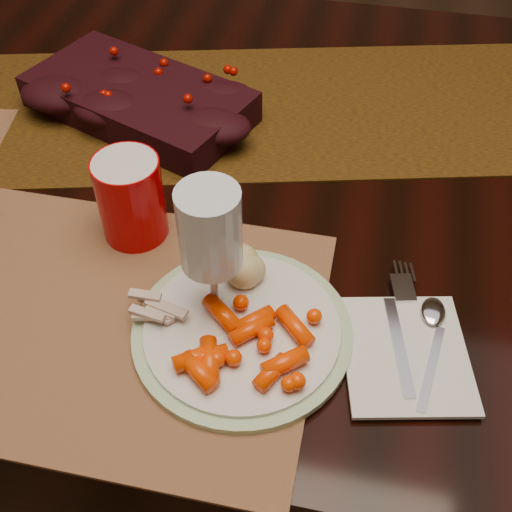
% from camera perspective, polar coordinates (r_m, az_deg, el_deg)
% --- Properties ---
extents(floor, '(5.00, 5.00, 0.00)m').
position_cam_1_polar(floor, '(1.53, 2.73, -13.93)').
color(floor, black).
rests_on(floor, ground).
extents(dining_table, '(1.80, 1.00, 0.75)m').
position_cam_1_polar(dining_table, '(1.21, 3.36, -5.36)').
color(dining_table, black).
rests_on(dining_table, floor).
extents(table_runner, '(1.78, 0.78, 0.00)m').
position_cam_1_polar(table_runner, '(1.05, 8.37, 13.03)').
color(table_runner, '#4B2905').
rests_on(table_runner, dining_table).
extents(centerpiece, '(0.38, 0.28, 0.07)m').
position_cam_1_polar(centerpiece, '(1.02, -10.42, 13.95)').
color(centerpiece, black).
rests_on(centerpiece, table_runner).
extents(placemat_main, '(0.49, 0.36, 0.00)m').
position_cam_1_polar(placemat_main, '(0.75, -13.48, -5.38)').
color(placemat_main, brown).
rests_on(placemat_main, dining_table).
extents(dinner_plate, '(0.27, 0.27, 0.01)m').
position_cam_1_polar(dinner_plate, '(0.71, -1.24, -6.66)').
color(dinner_plate, silver).
rests_on(dinner_plate, placemat_main).
extents(baby_carrots, '(0.12, 0.10, 0.02)m').
position_cam_1_polar(baby_carrots, '(0.68, -1.11, -8.09)').
color(baby_carrots, '#FC3C00').
rests_on(baby_carrots, dinner_plate).
extents(mashed_potatoes, '(0.10, 0.09, 0.05)m').
position_cam_1_polar(mashed_potatoes, '(0.73, -1.44, -0.70)').
color(mashed_potatoes, beige).
rests_on(mashed_potatoes, dinner_plate).
extents(turkey_shreds, '(0.08, 0.07, 0.02)m').
position_cam_1_polar(turkey_shreds, '(0.72, -8.86, -4.83)').
color(turkey_shreds, beige).
rests_on(turkey_shreds, dinner_plate).
extents(napkin, '(0.16, 0.18, 0.01)m').
position_cam_1_polar(napkin, '(0.72, 13.15, -8.47)').
color(napkin, silver).
rests_on(napkin, placemat_main).
extents(fork, '(0.06, 0.17, 0.00)m').
position_cam_1_polar(fork, '(0.73, 12.68, -6.43)').
color(fork, silver).
rests_on(fork, napkin).
extents(spoon, '(0.05, 0.14, 0.00)m').
position_cam_1_polar(spoon, '(0.72, 15.35, -8.02)').
color(spoon, white).
rests_on(spoon, napkin).
extents(red_cup, '(0.09, 0.09, 0.11)m').
position_cam_1_polar(red_cup, '(0.80, -11.06, 5.02)').
color(red_cup, '#B10307').
rests_on(red_cup, placemat_main).
extents(wine_glass, '(0.07, 0.07, 0.18)m').
position_cam_1_polar(wine_glass, '(0.67, -3.94, -0.27)').
color(wine_glass, silver).
rests_on(wine_glass, dining_table).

